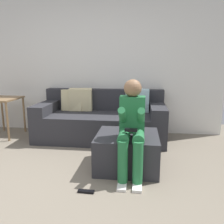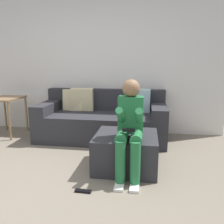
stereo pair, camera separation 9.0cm
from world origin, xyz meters
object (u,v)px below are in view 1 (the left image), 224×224
Objects in this scene: ottoman at (127,151)px; couch_sectional at (101,120)px; person_seated at (132,125)px; side_table at (4,104)px; remote_near_ottoman at (86,191)px.

couch_sectional is at bearing 114.89° from ottoman.
couch_sectional is at bearing 113.41° from person_seated.
side_table reaches higher than ottoman.
ottoman is 0.68× the size of person_seated.
person_seated reaches higher than side_table.
couch_sectional is 1.52m from person_seated.
person_seated is 6.59× the size of remote_near_ottoman.
side_table is at bearing 155.29° from ottoman.
person_seated is 0.88m from remote_near_ottoman.
couch_sectional is 1.27m from ottoman.
side_table reaches higher than remote_near_ottoman.
remote_near_ottoman is at bearing -134.68° from person_seated.
ottoman is 2.57m from side_table.
person_seated is at bearing -28.41° from side_table.
ottoman is 1.10× the size of side_table.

